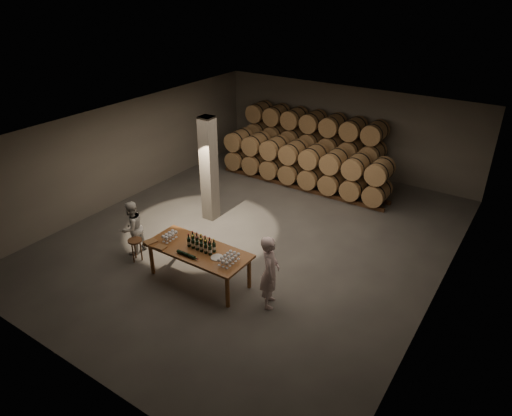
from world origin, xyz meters
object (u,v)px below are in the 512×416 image
Objects in this scene: notebook_near at (161,247)px; person_man at (270,272)px; bottle_cluster at (201,245)px; tasting_table at (198,253)px; plate at (217,257)px; person_woman at (132,228)px; stool at (135,244)px.

notebook_near is 0.15× the size of person_man.
person_man reaches higher than bottle_cluster.
bottle_cluster is 0.42× the size of person_man.
notebook_near reaches higher than tasting_table.
bottle_cluster reaches higher than tasting_table.
plate is 0.20× the size of person_woman.
person_man reaches higher than notebook_near.
stool is (-2.02, -0.29, -0.52)m from bottle_cluster.
bottle_cluster is at bearing 170.43° from plate.
notebook_near reaches higher than stool.
tasting_table is 4.20× the size of stool.
person_woman is (-1.50, 0.46, -0.17)m from notebook_near.
tasting_table reaches higher than stool.
bottle_cluster is 1.85m from person_man.
notebook_near is at bearing -150.41° from tasting_table.
person_woman reaches higher than bottle_cluster.
notebook_near is at bearing -10.14° from stool.
stool is at bearing -175.56° from plate.
stool is 0.50m from person_woman.
notebook_near is at bearing 72.68° from person_woman.
bottle_cluster is 2.46× the size of plate.
notebook_near is 0.18× the size of person_woman.
stool is (-1.95, -0.24, -0.29)m from tasting_table.
bottle_cluster is at bearing 25.06° from notebook_near.
tasting_table is at bearing 7.14° from stool.
bottle_cluster is (0.07, 0.05, 0.23)m from tasting_table.
notebook_near is at bearing -150.15° from bottle_cluster.
bottle_cluster is at bearing 32.59° from tasting_table.
plate is at bearing -4.24° from tasting_table.
bottle_cluster is 0.49× the size of person_woman.
plate is (0.61, -0.05, 0.11)m from tasting_table.
tasting_table is 1.74× the size of person_woman.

